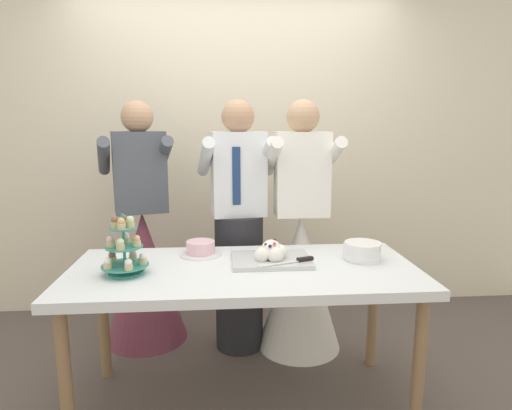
% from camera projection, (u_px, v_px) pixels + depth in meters
% --- Properties ---
extents(ground_plane, '(8.00, 8.00, 0.00)m').
position_uv_depth(ground_plane, '(245.00, 402.00, 2.38)').
color(ground_plane, '#564C47').
extents(rear_wall, '(5.20, 0.10, 2.90)m').
position_uv_depth(rear_wall, '(235.00, 131.00, 3.47)').
color(rear_wall, beige).
rests_on(rear_wall, ground_plane).
extents(dessert_table, '(1.80, 0.80, 0.78)m').
position_uv_depth(dessert_table, '(244.00, 281.00, 2.25)').
color(dessert_table, silver).
rests_on(dessert_table, ground_plane).
extents(cupcake_stand, '(0.23, 0.23, 0.31)m').
position_uv_depth(cupcake_stand, '(124.00, 250.00, 2.12)').
color(cupcake_stand, teal).
rests_on(cupcake_stand, dessert_table).
extents(main_cake_tray, '(0.43, 0.32, 0.13)m').
position_uv_depth(main_cake_tray, '(272.00, 255.00, 2.32)').
color(main_cake_tray, silver).
rests_on(main_cake_tray, dessert_table).
extents(plate_stack, '(0.20, 0.21, 0.10)m').
position_uv_depth(plate_stack, '(362.00, 251.00, 2.36)').
color(plate_stack, white).
rests_on(plate_stack, dessert_table).
extents(round_cake, '(0.24, 0.24, 0.08)m').
position_uv_depth(round_cake, '(201.00, 249.00, 2.45)').
color(round_cake, white).
rests_on(round_cake, dessert_table).
extents(person_groom, '(0.51, 0.54, 1.66)m').
position_uv_depth(person_groom, '(238.00, 241.00, 2.86)').
color(person_groom, '#232328').
rests_on(person_groom, ground_plane).
extents(person_bride, '(0.56, 0.56, 1.66)m').
position_uv_depth(person_bride, '(300.00, 265.00, 2.89)').
color(person_bride, white).
rests_on(person_bride, ground_plane).
extents(person_guest, '(0.60, 0.59, 1.66)m').
position_uv_depth(person_guest, '(144.00, 260.00, 2.99)').
color(person_guest, brown).
rests_on(person_guest, ground_plane).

